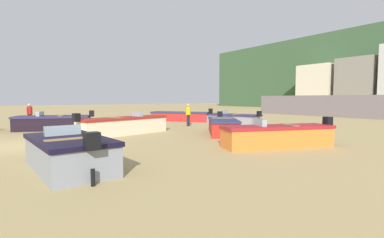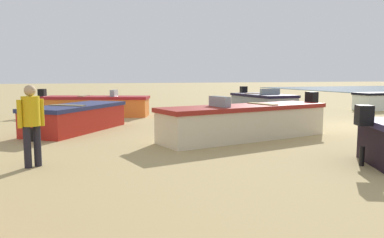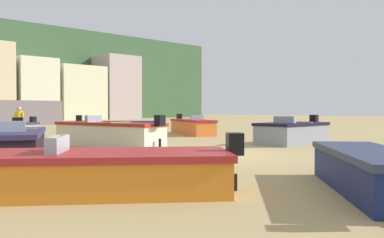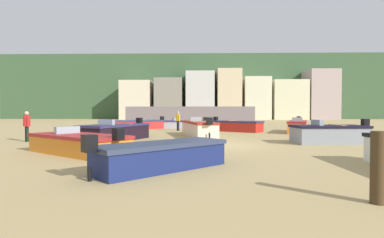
{
  "view_description": "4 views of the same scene",
  "coord_description": "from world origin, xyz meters",
  "px_view_note": "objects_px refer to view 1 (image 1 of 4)",
  "views": [
    {
      "loc": [
        13.67,
        -0.82,
        1.99
      ],
      "look_at": [
        2.73,
        6.95,
        1.0
      ],
      "focal_mm": 26.12,
      "sensor_mm": 36.0,
      "label": 1
    },
    {
      "loc": [
        -10.78,
        9.92,
        1.8
      ],
      "look_at": [
        -1.11,
        6.66,
        0.62
      ],
      "focal_mm": 35.45,
      "sensor_mm": 36.0,
      "label": 2
    },
    {
      "loc": [
        -9.06,
        -9.25,
        1.47
      ],
      "look_at": [
        3.21,
        4.86,
        1.03
      ],
      "focal_mm": 37.2,
      "sensor_mm": 36.0,
      "label": 3
    },
    {
      "loc": [
        -1.07,
        -14.15,
        1.6
      ],
      "look_at": [
        -1.57,
        6.62,
        1.08
      ],
      "focal_mm": 27.68,
      "sensor_mm": 36.0,
      "label": 4
    }
  ],
  "objects_px": {
    "boat_grey_4": "(69,153)",
    "beach_walker_foreground": "(188,113)",
    "boat_cream_8": "(124,125)",
    "boat_orange_9": "(278,136)",
    "boat_red_3": "(223,126)",
    "boat_grey_7": "(232,118)",
    "boat_black_5": "(53,123)",
    "beach_walker_distant": "(30,112)",
    "boat_red_2": "(181,116)"
  },
  "relations": [
    {
      "from": "boat_grey_4",
      "to": "boat_red_2",
      "type": "bearing_deg",
      "value": 43.1
    },
    {
      "from": "boat_red_3",
      "to": "beach_walker_distant",
      "type": "height_order",
      "value": "beach_walker_distant"
    },
    {
      "from": "boat_grey_4",
      "to": "boat_black_5",
      "type": "bearing_deg",
      "value": 79.67
    },
    {
      "from": "boat_grey_4",
      "to": "boat_orange_9",
      "type": "xyz_separation_m",
      "value": [
        1.01,
        7.76,
        -0.01
      ]
    },
    {
      "from": "boat_grey_4",
      "to": "boat_black_5",
      "type": "distance_m",
      "value": 11.26
    },
    {
      "from": "boat_grey_4",
      "to": "beach_walker_foreground",
      "type": "bearing_deg",
      "value": 37.06
    },
    {
      "from": "boat_cream_8",
      "to": "boat_orange_9",
      "type": "distance_m",
      "value": 8.35
    },
    {
      "from": "boat_grey_4",
      "to": "beach_walker_foreground",
      "type": "distance_m",
      "value": 12.78
    },
    {
      "from": "boat_red_3",
      "to": "beach_walker_foreground",
      "type": "height_order",
      "value": "beach_walker_foreground"
    },
    {
      "from": "boat_cream_8",
      "to": "boat_orange_9",
      "type": "relative_size",
      "value": 1.14
    },
    {
      "from": "boat_red_3",
      "to": "beach_walker_foreground",
      "type": "bearing_deg",
      "value": -65.05
    },
    {
      "from": "boat_black_5",
      "to": "boat_grey_7",
      "type": "bearing_deg",
      "value": -80.16
    },
    {
      "from": "boat_grey_4",
      "to": "beach_walker_distant",
      "type": "xyz_separation_m",
      "value": [
        -15.67,
        0.48,
        0.48
      ]
    },
    {
      "from": "boat_red_3",
      "to": "boat_red_2",
      "type": "bearing_deg",
      "value": -71.97
    },
    {
      "from": "boat_black_5",
      "to": "beach_walker_distant",
      "type": "distance_m",
      "value": 4.6
    },
    {
      "from": "boat_red_3",
      "to": "beach_walker_foreground",
      "type": "xyz_separation_m",
      "value": [
        -4.84,
        0.98,
        0.51
      ]
    },
    {
      "from": "boat_red_2",
      "to": "boat_red_3",
      "type": "relative_size",
      "value": 1.27
    },
    {
      "from": "boat_grey_7",
      "to": "beach_walker_foreground",
      "type": "bearing_deg",
      "value": 164.32
    },
    {
      "from": "boat_black_5",
      "to": "boat_grey_7",
      "type": "xyz_separation_m",
      "value": [
        2.97,
        12.63,
        -0.08
      ]
    },
    {
      "from": "boat_red_2",
      "to": "boat_orange_9",
      "type": "relative_size",
      "value": 1.05
    },
    {
      "from": "boat_grey_7",
      "to": "beach_walker_foreground",
      "type": "distance_m",
      "value": 4.31
    },
    {
      "from": "boat_red_3",
      "to": "boat_orange_9",
      "type": "bearing_deg",
      "value": 114.04
    },
    {
      "from": "boat_grey_4",
      "to": "boat_cream_8",
      "type": "xyz_separation_m",
      "value": [
        -6.55,
        4.22,
        0.02
      ]
    },
    {
      "from": "boat_cream_8",
      "to": "boat_orange_9",
      "type": "height_order",
      "value": "boat_cream_8"
    },
    {
      "from": "boat_cream_8",
      "to": "beach_walker_foreground",
      "type": "bearing_deg",
      "value": 94.4
    },
    {
      "from": "boat_grey_4",
      "to": "boat_cream_8",
      "type": "bearing_deg",
      "value": 53.87
    },
    {
      "from": "boat_red_2",
      "to": "beach_walker_foreground",
      "type": "bearing_deg",
      "value": -151.22
    },
    {
      "from": "boat_red_2",
      "to": "boat_grey_4",
      "type": "distance_m",
      "value": 16.96
    },
    {
      "from": "boat_grey_4",
      "to": "boat_orange_9",
      "type": "height_order",
      "value": "boat_grey_4"
    },
    {
      "from": "boat_black_5",
      "to": "boat_grey_7",
      "type": "distance_m",
      "value": 12.97
    },
    {
      "from": "beach_walker_foreground",
      "to": "boat_orange_9",
      "type": "bearing_deg",
      "value": 49.29
    },
    {
      "from": "boat_red_3",
      "to": "boat_black_5",
      "type": "distance_m",
      "value": 10.69
    },
    {
      "from": "boat_red_2",
      "to": "boat_red_3",
      "type": "xyz_separation_m",
      "value": [
        8.85,
        -2.94,
        0.02
      ]
    },
    {
      "from": "beach_walker_distant",
      "to": "boat_grey_7",
      "type": "bearing_deg",
      "value": 107.17
    },
    {
      "from": "boat_red_3",
      "to": "boat_grey_4",
      "type": "height_order",
      "value": "boat_grey_4"
    },
    {
      "from": "boat_grey_7",
      "to": "boat_cream_8",
      "type": "xyz_separation_m",
      "value": [
        1.66,
        -9.78,
        0.11
      ]
    },
    {
      "from": "boat_cream_8",
      "to": "beach_walker_distant",
      "type": "bearing_deg",
      "value": -170.75
    },
    {
      "from": "beach_walker_distant",
      "to": "boat_red_2",
      "type": "bearing_deg",
      "value": 119.31
    },
    {
      "from": "boat_red_3",
      "to": "boat_cream_8",
      "type": "xyz_separation_m",
      "value": [
        -3.11,
        -4.52,
        0.05
      ]
    },
    {
      "from": "boat_grey_4",
      "to": "boat_orange_9",
      "type": "distance_m",
      "value": 7.83
    },
    {
      "from": "boat_red_3",
      "to": "boat_grey_7",
      "type": "relative_size",
      "value": 0.83
    },
    {
      "from": "boat_grey_4",
      "to": "boat_grey_7",
      "type": "distance_m",
      "value": 16.22
    },
    {
      "from": "boat_red_3",
      "to": "boat_cream_8",
      "type": "height_order",
      "value": "boat_cream_8"
    },
    {
      "from": "boat_red_3",
      "to": "boat_grey_7",
      "type": "height_order",
      "value": "boat_red_3"
    },
    {
      "from": "boat_red_3",
      "to": "beach_walker_foreground",
      "type": "distance_m",
      "value": 4.96
    },
    {
      "from": "boat_red_3",
      "to": "boat_black_5",
      "type": "height_order",
      "value": "boat_black_5"
    },
    {
      "from": "boat_orange_9",
      "to": "beach_walker_foreground",
      "type": "distance_m",
      "value": 9.51
    },
    {
      "from": "boat_red_2",
      "to": "boat_orange_9",
      "type": "height_order",
      "value": "boat_orange_9"
    },
    {
      "from": "boat_red_2",
      "to": "boat_red_3",
      "type": "bearing_deg",
      "value": -143.58
    },
    {
      "from": "beach_walker_foreground",
      "to": "beach_walker_distant",
      "type": "height_order",
      "value": "same"
    }
  ]
}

